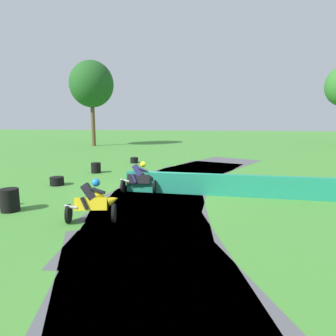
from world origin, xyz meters
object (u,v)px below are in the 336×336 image
(motorcycle_chase_yellow, at_px, (94,202))
(tire_stack_near, at_px, (134,160))
(tire_stack_mid_a, at_px, (96,168))
(tire_stack_far, at_px, (10,200))
(motorcycle_lead_black, at_px, (141,178))
(tire_stack_mid_b, at_px, (57,181))

(motorcycle_chase_yellow, xyz_separation_m, tire_stack_near, (-1.61, 12.18, -0.45))
(motorcycle_chase_yellow, bearing_deg, tire_stack_mid_a, 109.93)
(tire_stack_near, height_order, tire_stack_far, tire_stack_far)
(tire_stack_mid_a, bearing_deg, motorcycle_lead_black, -49.38)
(motorcycle_chase_yellow, bearing_deg, tire_stack_mid_b, 127.69)
(motorcycle_chase_yellow, distance_m, tire_stack_near, 12.29)
(motorcycle_lead_black, xyz_separation_m, tire_stack_near, (-2.27, 8.26, -0.43))
(tire_stack_near, xyz_separation_m, tire_stack_mid_a, (-1.34, -4.06, 0.10))
(motorcycle_chase_yellow, distance_m, tire_stack_far, 3.39)
(motorcycle_lead_black, height_order, tire_stack_mid_a, motorcycle_lead_black)
(motorcycle_lead_black, distance_m, tire_stack_mid_a, 5.54)
(tire_stack_near, bearing_deg, tire_stack_far, -98.45)
(tire_stack_mid_b, height_order, tire_stack_far, tire_stack_far)
(motorcycle_chase_yellow, height_order, tire_stack_near, motorcycle_chase_yellow)
(motorcycle_chase_yellow, relative_size, tire_stack_near, 2.98)
(motorcycle_lead_black, distance_m, tire_stack_far, 5.14)
(tire_stack_mid_b, bearing_deg, tire_stack_near, 74.58)
(tire_stack_near, relative_size, tire_stack_mid_a, 0.93)
(tire_stack_mid_b, bearing_deg, motorcycle_lead_black, -10.76)
(motorcycle_chase_yellow, xyz_separation_m, tire_stack_mid_b, (-3.66, 4.74, -0.45))
(motorcycle_chase_yellow, relative_size, tire_stack_mid_b, 2.52)
(motorcycle_lead_black, xyz_separation_m, motorcycle_chase_yellow, (-0.66, -3.92, 0.01))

